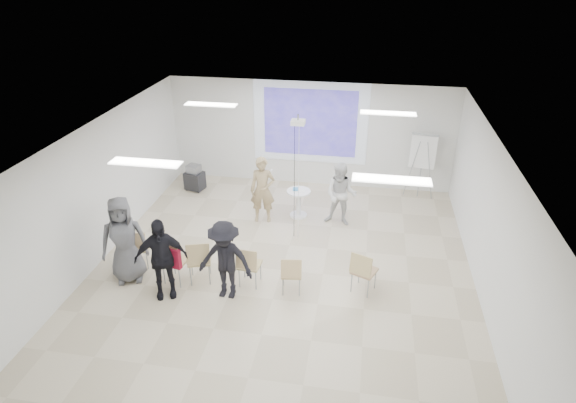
% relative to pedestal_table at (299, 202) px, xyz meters
% --- Properties ---
extents(floor, '(8.00, 9.00, 0.10)m').
position_rel_pedestal_table_xyz_m(floor, '(0.01, -2.43, -0.47)').
color(floor, beige).
rests_on(floor, ground).
extents(ceiling, '(8.00, 9.00, 0.10)m').
position_rel_pedestal_table_xyz_m(ceiling, '(0.01, -2.43, 2.63)').
color(ceiling, white).
rests_on(ceiling, wall_back).
extents(wall_back, '(8.00, 0.10, 3.00)m').
position_rel_pedestal_table_xyz_m(wall_back, '(0.01, 2.12, 1.08)').
color(wall_back, silver).
rests_on(wall_back, floor).
extents(wall_left, '(0.10, 9.00, 3.00)m').
position_rel_pedestal_table_xyz_m(wall_left, '(-4.04, -2.43, 1.08)').
color(wall_left, silver).
rests_on(wall_left, floor).
extents(wall_right, '(0.10, 9.00, 3.00)m').
position_rel_pedestal_table_xyz_m(wall_right, '(4.06, -2.43, 1.08)').
color(wall_right, silver).
rests_on(wall_right, floor).
extents(projection_halo, '(3.20, 0.01, 2.30)m').
position_rel_pedestal_table_xyz_m(projection_halo, '(0.01, 2.05, 1.43)').
color(projection_halo, silver).
rests_on(projection_halo, wall_back).
extents(projection_image, '(2.60, 0.01, 1.90)m').
position_rel_pedestal_table_xyz_m(projection_image, '(0.01, 2.04, 1.43)').
color(projection_image, '#3A30A3').
rests_on(projection_image, wall_back).
extents(pedestal_table, '(0.67, 0.67, 0.75)m').
position_rel_pedestal_table_xyz_m(pedestal_table, '(0.00, 0.00, 0.00)').
color(pedestal_table, white).
rests_on(pedestal_table, floor).
extents(player_left, '(0.76, 0.56, 1.93)m').
position_rel_pedestal_table_xyz_m(player_left, '(-0.85, -0.36, 0.55)').
color(player_left, tan).
rests_on(player_left, floor).
extents(player_right, '(0.97, 0.82, 1.80)m').
position_rel_pedestal_table_xyz_m(player_right, '(1.07, -0.21, 0.48)').
color(player_right, silver).
rests_on(player_right, floor).
extents(controller_left, '(0.06, 0.13, 0.04)m').
position_rel_pedestal_table_xyz_m(controller_left, '(-0.67, -0.11, 0.85)').
color(controller_left, silver).
rests_on(controller_left, player_left).
extents(controller_right, '(0.05, 0.11, 0.04)m').
position_rel_pedestal_table_xyz_m(controller_right, '(0.89, 0.04, 0.80)').
color(controller_right, white).
rests_on(controller_right, player_right).
extents(chair_far_left, '(0.46, 0.49, 0.90)m').
position_rel_pedestal_table_xyz_m(chair_far_left, '(-3.01, -2.80, 0.12)').
color(chair_far_left, tan).
rests_on(chair_far_left, floor).
extents(chair_left_mid, '(0.55, 0.58, 0.99)m').
position_rel_pedestal_table_xyz_m(chair_left_mid, '(-2.07, -3.25, 0.17)').
color(chair_left_mid, tan).
rests_on(chair_left_mid, floor).
extents(chair_left_inner, '(0.59, 0.61, 0.99)m').
position_rel_pedestal_table_xyz_m(chair_left_inner, '(-1.56, -3.13, 0.17)').
color(chair_left_inner, tan).
rests_on(chair_left_inner, floor).
extents(chair_center, '(0.45, 0.49, 0.92)m').
position_rel_pedestal_table_xyz_m(chair_center, '(-0.55, -3.08, 0.13)').
color(chair_center, tan).
rests_on(chair_center, floor).
extents(chair_right_inner, '(0.45, 0.48, 0.86)m').
position_rel_pedestal_table_xyz_m(chair_right_inner, '(0.33, -3.17, 0.09)').
color(chair_right_inner, tan).
rests_on(chair_right_inner, floor).
extents(chair_right_far, '(0.59, 0.60, 0.94)m').
position_rel_pedestal_table_xyz_m(chair_right_far, '(1.71, -2.91, 0.14)').
color(chair_right_far, tan).
rests_on(chair_right_far, floor).
extents(red_jacket, '(0.47, 0.20, 0.43)m').
position_rel_pedestal_table_xyz_m(red_jacket, '(-2.05, -3.38, 0.30)').
color(red_jacket, '#A5142D').
rests_on(red_jacket, chair_left_mid).
extents(laptop, '(0.42, 0.36, 0.03)m').
position_rel_pedestal_table_xyz_m(laptop, '(-1.59, -3.03, 0.12)').
color(laptop, black).
rests_on(laptop, chair_left_inner).
extents(audience_left, '(1.31, 1.06, 1.95)m').
position_rel_pedestal_table_xyz_m(audience_left, '(-2.12, -3.63, 0.56)').
color(audience_left, black).
rests_on(audience_left, floor).
extents(audience_mid, '(1.26, 0.75, 1.88)m').
position_rel_pedestal_table_xyz_m(audience_mid, '(-0.90, -3.45, 0.52)').
color(audience_mid, black).
rests_on(audience_mid, floor).
extents(audience_outer, '(1.20, 1.01, 2.10)m').
position_rel_pedestal_table_xyz_m(audience_outer, '(-3.06, -3.24, 0.63)').
color(audience_outer, '#5B5C60').
rests_on(audience_outer, floor).
extents(flipchart_easel, '(0.79, 0.61, 1.85)m').
position_rel_pedestal_table_xyz_m(flipchart_easel, '(3.11, 1.63, 0.95)').
color(flipchart_easel, '#95999D').
rests_on(flipchart_easel, floor).
extents(av_cart, '(0.59, 0.51, 0.75)m').
position_rel_pedestal_table_xyz_m(av_cart, '(-3.16, 1.07, -0.07)').
color(av_cart, black).
rests_on(av_cart, floor).
extents(ceiling_projector, '(0.30, 0.25, 3.00)m').
position_rel_pedestal_table_xyz_m(ceiling_projector, '(0.10, -0.94, 2.27)').
color(ceiling_projector, white).
rests_on(ceiling_projector, ceiling).
extents(fluor_panel_nw, '(1.20, 0.30, 0.02)m').
position_rel_pedestal_table_xyz_m(fluor_panel_nw, '(-1.99, -0.43, 2.55)').
color(fluor_panel_nw, white).
rests_on(fluor_panel_nw, ceiling).
extents(fluor_panel_ne, '(1.20, 0.30, 0.02)m').
position_rel_pedestal_table_xyz_m(fluor_panel_ne, '(2.01, -0.43, 2.55)').
color(fluor_panel_ne, white).
rests_on(fluor_panel_ne, ceiling).
extents(fluor_panel_sw, '(1.20, 0.30, 0.02)m').
position_rel_pedestal_table_xyz_m(fluor_panel_sw, '(-1.99, -3.93, 2.55)').
color(fluor_panel_sw, white).
rests_on(fluor_panel_sw, ceiling).
extents(fluor_panel_se, '(1.20, 0.30, 0.02)m').
position_rel_pedestal_table_xyz_m(fluor_panel_se, '(2.01, -3.93, 2.55)').
color(fluor_panel_se, white).
rests_on(fluor_panel_se, ceiling).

